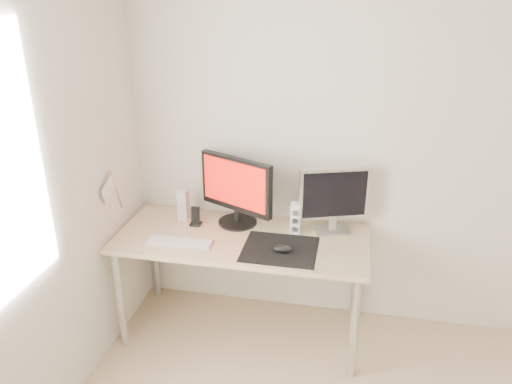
{
  "coord_description": "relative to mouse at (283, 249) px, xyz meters",
  "views": [
    {
      "loc": [
        -0.28,
        -1.36,
        2.22
      ],
      "look_at": [
        -0.85,
        1.46,
        1.01
      ],
      "focal_mm": 35.0,
      "sensor_mm": 36.0,
      "label": 1
    }
  ],
  "objects": [
    {
      "name": "second_monitor",
      "position": [
        0.27,
        0.34,
        0.22
      ],
      "size": [
        0.44,
        0.22,
        0.43
      ],
      "color": "#B8B8BA",
      "rests_on": "desk"
    },
    {
      "name": "pennant",
      "position": [
        -1.07,
        0.0,
        0.29
      ],
      "size": [
        0.01,
        0.23,
        0.29
      ],
      "color": "#A57F54",
      "rests_on": "wall_left"
    },
    {
      "name": "wall_back",
      "position": [
        0.65,
        0.52,
        0.5
      ],
      "size": [
        3.5,
        0.0,
        3.5
      ],
      "primitive_type": "plane",
      "rotation": [
        1.57,
        0.0,
        0.0
      ],
      "color": "white",
      "rests_on": "ground"
    },
    {
      "name": "main_monitor",
      "position": [
        -0.36,
        0.32,
        0.23
      ],
      "size": [
        0.52,
        0.35,
        0.47
      ],
      "color": "black",
      "rests_on": "desk"
    },
    {
      "name": "keyboard",
      "position": [
        -0.64,
        -0.02,
        -0.02
      ],
      "size": [
        0.42,
        0.13,
        0.02
      ],
      "color": "#B2B2B4",
      "rests_on": "desk"
    },
    {
      "name": "mouse",
      "position": [
        0.0,
        0.0,
        0.0
      ],
      "size": [
        0.11,
        0.07,
        0.04
      ],
      "primitive_type": "ellipsoid",
      "color": "black",
      "rests_on": "mousepad"
    },
    {
      "name": "desk",
      "position": [
        -0.28,
        0.15,
        -0.1
      ],
      "size": [
        1.6,
        0.7,
        0.73
      ],
      "color": "#D1B587",
      "rests_on": "ground"
    },
    {
      "name": "speaker_right",
      "position": [
        0.04,
        0.27,
        0.08
      ],
      "size": [
        0.06,
        0.08,
        0.2
      ],
      "color": "white",
      "rests_on": "desk"
    },
    {
      "name": "phone_dock",
      "position": [
        -0.62,
        0.25,
        0.02
      ],
      "size": [
        0.07,
        0.06,
        0.13
      ],
      "color": "black",
      "rests_on": "desk"
    },
    {
      "name": "speaker_left",
      "position": [
        -0.73,
        0.32,
        0.08
      ],
      "size": [
        0.06,
        0.08,
        0.2
      ],
      "color": "silver",
      "rests_on": "desk"
    },
    {
      "name": "mousepad",
      "position": [
        -0.02,
        0.03,
        -0.02
      ],
      "size": [
        0.45,
        0.4,
        0.0
      ],
      "primitive_type": "cube",
      "color": "black",
      "rests_on": "desk"
    }
  ]
}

